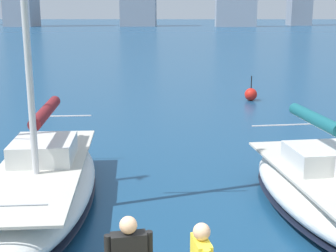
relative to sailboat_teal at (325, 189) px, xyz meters
name	(u,v)px	position (x,y,z in m)	size (l,w,h in m)	color
sailboat_teal	(325,189)	(0.00, 0.00, 0.00)	(3.58, 7.07, 11.76)	white
sailboat_maroon	(42,182)	(7.14, -0.40, -0.02)	(3.33, 8.23, 10.11)	white
channel_buoy	(251,94)	(-0.54, -15.22, -0.30)	(0.70, 0.70, 1.40)	red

